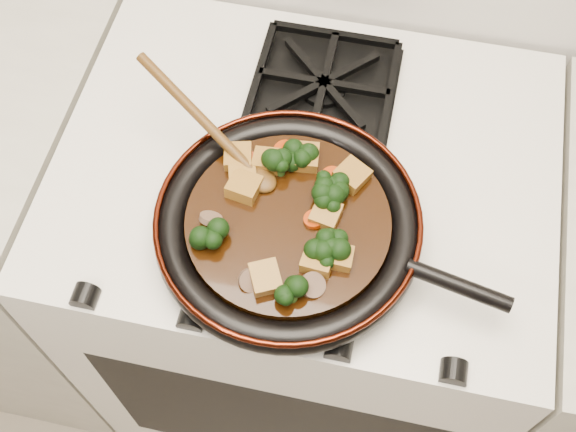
# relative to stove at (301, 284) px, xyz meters

# --- Properties ---
(stove) EXTENTS (0.76, 0.60, 0.90)m
(stove) POSITION_rel_stove_xyz_m (0.00, 0.00, 0.00)
(stove) COLOR silver
(stove) RESTS_ON ground
(burner_grate_front) EXTENTS (0.23, 0.23, 0.03)m
(burner_grate_front) POSITION_rel_stove_xyz_m (0.00, -0.14, 0.46)
(burner_grate_front) COLOR black
(burner_grate_front) RESTS_ON stove
(burner_grate_back) EXTENTS (0.23, 0.23, 0.03)m
(burner_grate_back) POSITION_rel_stove_xyz_m (0.00, 0.14, 0.46)
(burner_grate_back) COLOR black
(burner_grate_back) RESTS_ON stove
(skillet) EXTENTS (0.49, 0.37, 0.05)m
(skillet) POSITION_rel_stove_xyz_m (0.00, -0.13, 0.49)
(skillet) COLOR black
(skillet) RESTS_ON burner_grate_front
(braising_sauce) EXTENTS (0.28, 0.28, 0.02)m
(braising_sauce) POSITION_rel_stove_xyz_m (0.00, -0.13, 0.50)
(braising_sauce) COLOR black
(braising_sauce) RESTS_ON skillet
(tofu_cube_0) EXTENTS (0.04, 0.04, 0.02)m
(tofu_cube_0) POSITION_rel_stove_xyz_m (-0.05, -0.05, 0.52)
(tofu_cube_0) COLOR olive
(tofu_cube_0) RESTS_ON braising_sauce
(tofu_cube_1) EXTENTS (0.05, 0.05, 0.02)m
(tofu_cube_1) POSITION_rel_stove_xyz_m (-0.09, -0.05, 0.52)
(tofu_cube_1) COLOR olive
(tofu_cube_1) RESTS_ON braising_sauce
(tofu_cube_2) EXTENTS (0.04, 0.05, 0.02)m
(tofu_cube_2) POSITION_rel_stove_xyz_m (0.05, -0.12, 0.52)
(tofu_cube_2) COLOR olive
(tofu_cube_2) RESTS_ON braising_sauce
(tofu_cube_3) EXTENTS (0.04, 0.04, 0.03)m
(tofu_cube_3) POSITION_rel_stove_xyz_m (0.05, -0.19, 0.52)
(tofu_cube_3) COLOR olive
(tofu_cube_3) RESTS_ON braising_sauce
(tofu_cube_4) EXTENTS (0.04, 0.05, 0.02)m
(tofu_cube_4) POSITION_rel_stove_xyz_m (0.00, -0.04, 0.52)
(tofu_cube_4) COLOR olive
(tofu_cube_4) RESTS_ON braising_sauce
(tofu_cube_5) EXTENTS (0.05, 0.05, 0.03)m
(tofu_cube_5) POSITION_rel_stove_xyz_m (-0.07, -0.10, 0.52)
(tofu_cube_5) COLOR olive
(tofu_cube_5) RESTS_ON braising_sauce
(tofu_cube_6) EXTENTS (0.04, 0.03, 0.03)m
(tofu_cube_6) POSITION_rel_stove_xyz_m (0.08, -0.18, 0.52)
(tofu_cube_6) COLOR olive
(tofu_cube_6) RESTS_ON braising_sauce
(tofu_cube_7) EXTENTS (0.05, 0.05, 0.02)m
(tofu_cube_7) POSITION_rel_stove_xyz_m (-0.07, -0.09, 0.52)
(tofu_cube_7) COLOR olive
(tofu_cube_7) RESTS_ON braising_sauce
(tofu_cube_8) EXTENTS (0.05, 0.06, 0.03)m
(tofu_cube_8) POSITION_rel_stove_xyz_m (-0.01, -0.23, 0.52)
(tofu_cube_8) COLOR olive
(tofu_cube_8) RESTS_ON braising_sauce
(tofu_cube_9) EXTENTS (0.06, 0.06, 0.03)m
(tofu_cube_9) POSITION_rel_stove_xyz_m (0.07, -0.05, 0.52)
(tofu_cube_9) COLOR olive
(tofu_cube_9) RESTS_ON braising_sauce
(broccoli_floret_0) EXTENTS (0.08, 0.08, 0.06)m
(broccoli_floret_0) POSITION_rel_stove_xyz_m (0.05, -0.08, 0.52)
(broccoli_floret_0) COLOR black
(broccoli_floret_0) RESTS_ON braising_sauce
(broccoli_floret_1) EXTENTS (0.09, 0.08, 0.06)m
(broccoli_floret_1) POSITION_rel_stove_xyz_m (0.05, -0.18, 0.52)
(broccoli_floret_1) COLOR black
(broccoli_floret_1) RESTS_ON braising_sauce
(broccoli_floret_2) EXTENTS (0.08, 0.09, 0.07)m
(broccoli_floret_2) POSITION_rel_stove_xyz_m (0.05, -0.08, 0.52)
(broccoli_floret_2) COLOR black
(broccoli_floret_2) RESTS_ON braising_sauce
(broccoli_floret_3) EXTENTS (0.08, 0.08, 0.06)m
(broccoli_floret_3) POSITION_rel_stove_xyz_m (-0.10, -0.19, 0.52)
(broccoli_floret_3) COLOR black
(broccoli_floret_3) RESTS_ON braising_sauce
(broccoli_floret_4) EXTENTS (0.07, 0.07, 0.07)m
(broccoli_floret_4) POSITION_rel_stove_xyz_m (-0.03, -0.06, 0.52)
(broccoli_floret_4) COLOR black
(broccoli_floret_4) RESTS_ON braising_sauce
(broccoli_floret_5) EXTENTS (0.09, 0.09, 0.06)m
(broccoli_floret_5) POSITION_rel_stove_xyz_m (0.06, -0.17, 0.52)
(broccoli_floret_5) COLOR black
(broccoli_floret_5) RESTS_ON braising_sauce
(broccoli_floret_6) EXTENTS (0.08, 0.09, 0.07)m
(broccoli_floret_6) POSITION_rel_stove_xyz_m (0.03, -0.25, 0.52)
(broccoli_floret_6) COLOR black
(broccoli_floret_6) RESTS_ON braising_sauce
(broccoli_floret_7) EXTENTS (0.08, 0.08, 0.06)m
(broccoli_floret_7) POSITION_rel_stove_xyz_m (-0.00, -0.04, 0.52)
(broccoli_floret_7) COLOR black
(broccoli_floret_7) RESTS_ON braising_sauce
(broccoli_floret_8) EXTENTS (0.07, 0.08, 0.07)m
(broccoli_floret_8) POSITION_rel_stove_xyz_m (0.05, -0.10, 0.52)
(broccoli_floret_8) COLOR black
(broccoli_floret_8) RESTS_ON braising_sauce
(carrot_coin_0) EXTENTS (0.03, 0.03, 0.02)m
(carrot_coin_0) POSITION_rel_stove_xyz_m (-0.08, -0.06, 0.51)
(carrot_coin_0) COLOR #A52D04
(carrot_coin_0) RESTS_ON braising_sauce
(carrot_coin_1) EXTENTS (0.03, 0.03, 0.02)m
(carrot_coin_1) POSITION_rel_stove_xyz_m (-0.06, -0.09, 0.51)
(carrot_coin_1) COLOR #A52D04
(carrot_coin_1) RESTS_ON braising_sauce
(carrot_coin_2) EXTENTS (0.03, 0.03, 0.01)m
(carrot_coin_2) POSITION_rel_stove_xyz_m (0.05, -0.06, 0.51)
(carrot_coin_2) COLOR #A52D04
(carrot_coin_2) RESTS_ON braising_sauce
(carrot_coin_3) EXTENTS (0.03, 0.03, 0.02)m
(carrot_coin_3) POSITION_rel_stove_xyz_m (-0.05, -0.07, 0.51)
(carrot_coin_3) COLOR #A52D04
(carrot_coin_3) RESTS_ON braising_sauce
(carrot_coin_4) EXTENTS (0.03, 0.03, 0.01)m
(carrot_coin_4) POSITION_rel_stove_xyz_m (0.04, -0.13, 0.51)
(carrot_coin_4) COLOR #A52D04
(carrot_coin_4) RESTS_ON braising_sauce
(carrot_coin_5) EXTENTS (0.03, 0.03, 0.02)m
(carrot_coin_5) POSITION_rel_stove_xyz_m (-0.03, -0.03, 0.51)
(carrot_coin_5) COLOR #A52D04
(carrot_coin_5) RESTS_ON braising_sauce
(mushroom_slice_0) EXTENTS (0.04, 0.04, 0.03)m
(mushroom_slice_0) POSITION_rel_stove_xyz_m (-0.03, -0.23, 0.52)
(mushroom_slice_0) COLOR brown
(mushroom_slice_0) RESTS_ON braising_sauce
(mushroom_slice_1) EXTENTS (0.05, 0.05, 0.02)m
(mushroom_slice_1) POSITION_rel_stove_xyz_m (0.05, -0.22, 0.52)
(mushroom_slice_1) COLOR brown
(mushroom_slice_1) RESTS_ON braising_sauce
(mushroom_slice_2) EXTENTS (0.04, 0.03, 0.03)m
(mushroom_slice_2) POSITION_rel_stove_xyz_m (-0.02, -0.03, 0.52)
(mushroom_slice_2) COLOR brown
(mushroom_slice_2) RESTS_ON braising_sauce
(mushroom_slice_3) EXTENTS (0.04, 0.04, 0.02)m
(mushroom_slice_3) POSITION_rel_stove_xyz_m (-0.10, -0.16, 0.52)
(mushroom_slice_3) COLOR brown
(mushroom_slice_3) RESTS_ON braising_sauce
(wooden_spoon) EXTENTS (0.14, 0.10, 0.24)m
(wooden_spoon) POSITION_rel_stove_xyz_m (-0.11, -0.05, 0.53)
(wooden_spoon) COLOR #4C2F10
(wooden_spoon) RESTS_ON braising_sauce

